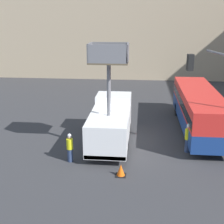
% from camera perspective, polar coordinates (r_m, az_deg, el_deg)
% --- Properties ---
extents(ground_plane, '(120.00, 120.00, 0.00)m').
position_cam_1_polar(ground_plane, '(21.42, 1.40, -5.50)').
color(ground_plane, '#333335').
extents(utility_truck, '(2.45, 6.75, 6.74)m').
position_cam_1_polar(utility_truck, '(20.64, -0.23, -1.68)').
color(utility_truck, white).
rests_on(utility_truck, ground_plane).
extents(city_bus, '(2.60, 11.18, 3.00)m').
position_cam_1_polar(city_bus, '(23.97, 15.53, 0.85)').
color(city_bus, navy).
rests_on(city_bus, ground_plane).
extents(road_worker_near_truck, '(0.38, 0.38, 1.75)m').
position_cam_1_polar(road_worker_near_truck, '(18.51, -7.72, -6.50)').
color(road_worker_near_truck, navy).
rests_on(road_worker_near_truck, ground_plane).
extents(road_worker_directing, '(0.38, 0.38, 1.89)m').
position_cam_1_polar(road_worker_directing, '(20.13, 13.69, -4.62)').
color(road_worker_directing, navy).
rests_on(road_worker_directing, ground_plane).
extents(traffic_cone_near_truck, '(0.57, 0.57, 0.65)m').
position_cam_1_polar(traffic_cone_near_truck, '(17.04, 1.61, -10.63)').
color(traffic_cone_near_truck, black).
rests_on(traffic_cone_near_truck, ground_plane).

